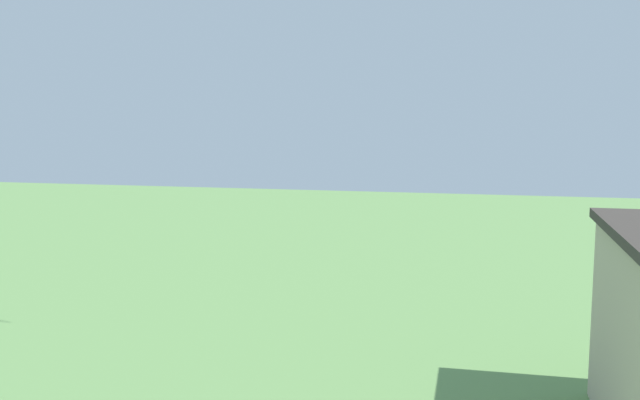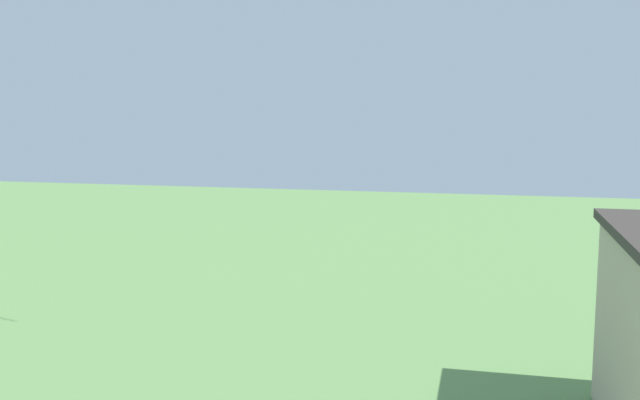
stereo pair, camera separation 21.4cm
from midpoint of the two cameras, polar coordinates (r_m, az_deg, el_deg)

